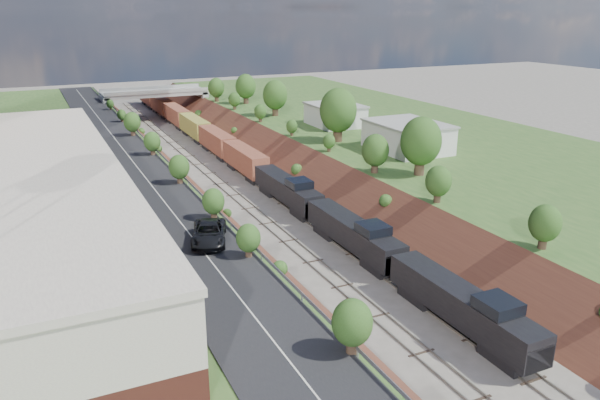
# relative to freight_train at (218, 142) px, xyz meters

# --- Properties ---
(platform_right) EXTENTS (44.00, 180.00, 5.00)m
(platform_right) POSITION_rel_freight_train_xyz_m (30.40, -20.57, 0.03)
(platform_right) COLOR #315623
(platform_right) RESTS_ON ground
(embankment_left) EXTENTS (10.00, 180.00, 10.00)m
(embankment_left) POSITION_rel_freight_train_xyz_m (-13.60, -20.57, -2.47)
(embankment_left) COLOR brown
(embankment_left) RESTS_ON ground
(embankment_right) EXTENTS (10.00, 180.00, 10.00)m
(embankment_right) POSITION_rel_freight_train_xyz_m (8.40, -20.57, -2.47)
(embankment_right) COLOR brown
(embankment_right) RESTS_ON ground
(rail_left_track) EXTENTS (1.58, 180.00, 0.18)m
(rail_left_track) POSITION_rel_freight_train_xyz_m (-5.20, -20.57, -2.38)
(rail_left_track) COLOR gray
(rail_left_track) RESTS_ON ground
(rail_right_track) EXTENTS (1.58, 180.00, 0.18)m
(rail_right_track) POSITION_rel_freight_train_xyz_m (0.00, -20.57, -2.38)
(rail_right_track) COLOR gray
(rail_right_track) RESTS_ON ground
(road) EXTENTS (8.00, 180.00, 0.10)m
(road) POSITION_rel_freight_train_xyz_m (-18.10, -20.57, 2.58)
(road) COLOR black
(road) RESTS_ON platform_left
(guardrail) EXTENTS (0.10, 171.00, 0.70)m
(guardrail) POSITION_rel_freight_train_xyz_m (-14.00, -20.77, 3.08)
(guardrail) COLOR #99999E
(guardrail) RESTS_ON platform_left
(commercial_building) EXTENTS (14.30, 62.30, 7.00)m
(commercial_building) POSITION_rel_freight_train_xyz_m (-30.60, -42.57, 6.04)
(commercial_building) COLOR brown
(commercial_building) RESTS_ON platform_left
(overpass) EXTENTS (24.50, 8.30, 7.40)m
(overpass) POSITION_rel_freight_train_xyz_m (-2.60, 41.43, 2.45)
(overpass) COLOR gray
(overpass) RESTS_ON ground
(white_building_near) EXTENTS (9.00, 12.00, 4.00)m
(white_building_near) POSITION_rel_freight_train_xyz_m (20.90, -28.57, 4.53)
(white_building_near) COLOR silver
(white_building_near) RESTS_ON platform_right
(white_building_far) EXTENTS (8.00, 10.00, 3.60)m
(white_building_far) POSITION_rel_freight_train_xyz_m (20.40, -6.57, 4.33)
(white_building_far) COLOR silver
(white_building_far) RESTS_ON platform_right
(tree_right_large) EXTENTS (5.25, 5.25, 7.61)m
(tree_right_large) POSITION_rel_freight_train_xyz_m (14.40, -40.57, 6.92)
(tree_right_large) COLOR #473323
(tree_right_large) RESTS_ON platform_right
(tree_left_crest) EXTENTS (2.45, 2.45, 3.55)m
(tree_left_crest) POSITION_rel_freight_train_xyz_m (-14.40, -60.57, 4.57)
(tree_left_crest) COLOR #473323
(tree_left_crest) RESTS_ON platform_left
(freight_train) EXTENTS (2.82, 144.24, 4.55)m
(freight_train) POSITION_rel_freight_train_xyz_m (0.00, 0.00, 0.00)
(freight_train) COLOR black
(freight_train) RESTS_ON ground
(suv) EXTENTS (4.97, 7.13, 1.81)m
(suv) POSITION_rel_freight_train_xyz_m (-16.97, -51.41, 3.54)
(suv) COLOR black
(suv) RESTS_ON road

